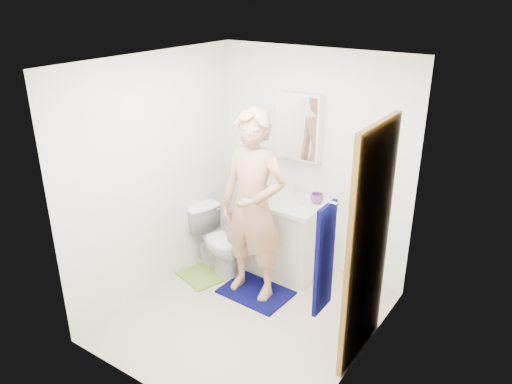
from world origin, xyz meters
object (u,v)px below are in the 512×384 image
medicine_cabinet (299,126)px  toothbrush_cup (317,199)px  soap_dispenser (263,189)px  toilet (218,241)px  man (253,206)px  vanity_cabinet (286,238)px  towel (324,259)px

medicine_cabinet → toothbrush_cup: (0.30, -0.12, -0.70)m
medicine_cabinet → soap_dispenser: (-0.25, -0.30, -0.65)m
toilet → man: 0.87m
vanity_cabinet → soap_dispenser: (-0.25, -0.07, 0.55)m
towel → man: 1.55m
towel → toothbrush_cup: 1.85m
medicine_cabinet → towel: size_ratio=0.87×
soap_dispenser → toothbrush_cup: 0.58m
soap_dispenser → vanity_cabinet: bearing=16.2°
towel → toothbrush_cup: bearing=118.9°
vanity_cabinet → soap_dispenser: bearing=-163.8°
medicine_cabinet → towel: 2.11m
medicine_cabinet → toilet: medicine_cabinet is taller
toilet → toothbrush_cup: bearing=-45.3°
towel → soap_dispenser: towel is taller
medicine_cabinet → toothbrush_cup: medicine_cabinet is taller
towel → toilet: towel is taller
toilet → soap_dispenser: size_ratio=3.65×
toilet → soap_dispenser: (0.37, 0.33, 0.59)m
towel → soap_dispenser: size_ratio=4.13×
vanity_cabinet → soap_dispenser: 0.60m
medicine_cabinet → toothbrush_cup: size_ratio=5.24×
soap_dispenser → man: size_ratio=0.10×
medicine_cabinet → towel: (1.18, -1.71, -0.35)m
vanity_cabinet → towel: (1.18, -1.48, 0.85)m
soap_dispenser → man: (0.21, -0.49, 0.03)m
medicine_cabinet → towel: bearing=-55.4°
towel → toilet: size_ratio=1.13×
soap_dispenser → toothbrush_cup: soap_dispenser is taller
man → toilet: bearing=161.8°
man → vanity_cabinet: bearing=83.8°
toilet → toothbrush_cup: size_ratio=5.29×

